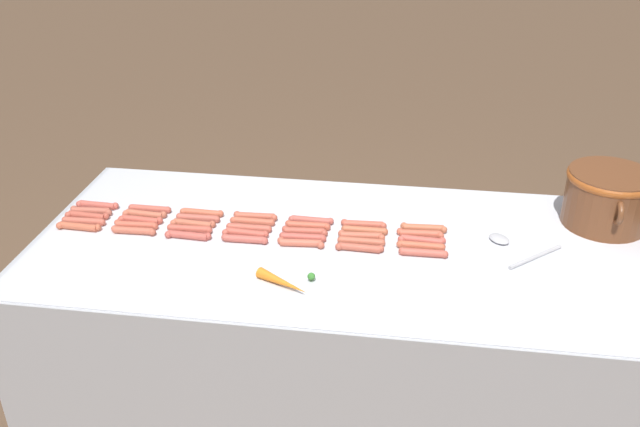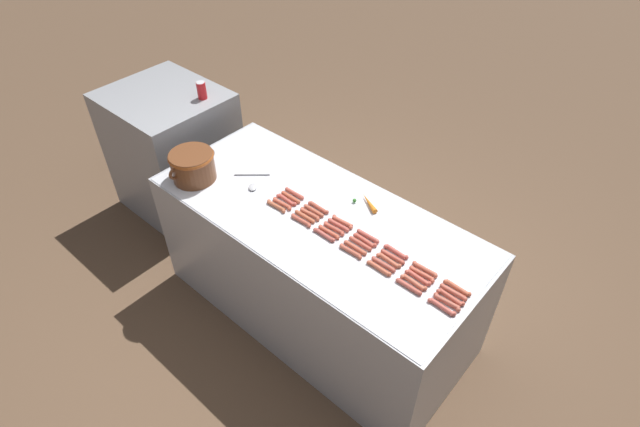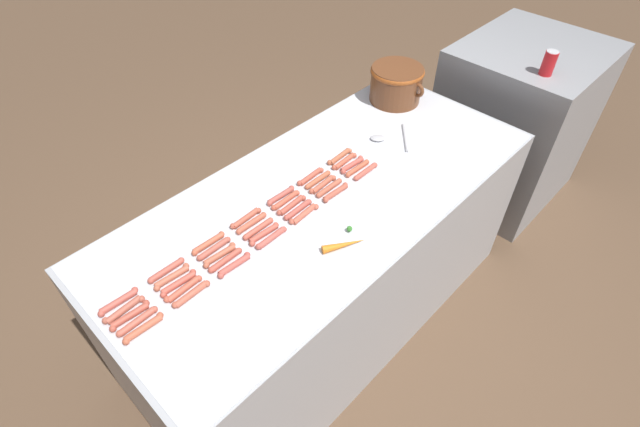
{
  "view_description": "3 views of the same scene",
  "coord_description": "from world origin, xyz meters",
  "px_view_note": "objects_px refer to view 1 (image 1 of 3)",
  "views": [
    {
      "loc": [
        1.82,
        0.15,
        1.97
      ],
      "look_at": [
        -0.03,
        -0.11,
        0.97
      ],
      "focal_mm": 38.54,
      "sensor_mm": 36.0,
      "label": 1
    },
    {
      "loc": [
        -1.6,
        -1.43,
        2.79
      ],
      "look_at": [
        -0.05,
        -0.07,
        0.96
      ],
      "focal_mm": 28.26,
      "sensor_mm": 36.0,
      "label": 2
    },
    {
      "loc": [
        1.01,
        -1.08,
        2.21
      ],
      "look_at": [
        0.1,
        -0.14,
        0.93
      ],
      "focal_mm": 26.48,
      "sensor_mm": 36.0,
      "label": 3
    }
  ],
  "objects_px": {
    "hot_dog_14": "(87,216)",
    "hot_dog_33": "(360,248)",
    "hot_dog_32": "(301,243)",
    "hot_dog_34": "(423,253)",
    "hot_dog_16": "(193,224)",
    "serving_spoon": "(511,245)",
    "hot_dog_10": "(252,221)",
    "hot_dog_21": "(84,221)",
    "hot_dog_15": "(140,220)",
    "hot_dog_8": "(145,214)",
    "hot_dog_17": "(249,228)",
    "hot_dog_26": "(361,242)",
    "hot_dog_29": "(133,231)",
    "hot_dog_4": "(311,220)",
    "hot_dog_5": "(364,224)",
    "hot_dog_7": "(91,211)",
    "hot_dog_27": "(421,246)",
    "hot_dog_24": "(245,233)",
    "hot_dog_23": "(190,229)",
    "hot_dog_0": "(97,205)",
    "hot_dog_30": "(188,235)",
    "hot_dog_20": "(422,240)",
    "carrot": "(284,282)",
    "hot_dog_22": "(136,225)",
    "bean_pot": "(608,195)",
    "hot_dog_31": "(245,239)",
    "hot_dog_19": "(361,236)",
    "hot_dog_18": "(305,231)",
    "hot_dog_6": "(424,228)",
    "hot_dog_9": "(198,218)",
    "hot_dog_12": "(365,230)",
    "hot_dog_11": "(308,225)",
    "hot_dog_25": "(303,237)",
    "hot_dog_3": "(255,216)",
    "hot_dog_1": "(150,209)",
    "hot_dog_2": "(202,213)",
    "hot_dog_28": "(79,227)",
    "hot_dog_13": "(420,234)"
  },
  "relations": [
    {
      "from": "hot_dog_4",
      "to": "hot_dog_18",
      "type": "relative_size",
      "value": 1.0
    },
    {
      "from": "bean_pot",
      "to": "carrot",
      "type": "relative_size",
      "value": 2.03
    },
    {
      "from": "hot_dog_8",
      "to": "hot_dog_17",
      "type": "xyz_separation_m",
      "value": [
        0.04,
        0.36,
        0.0
      ]
    },
    {
      "from": "hot_dog_9",
      "to": "carrot",
      "type": "relative_size",
      "value": 0.89
    },
    {
      "from": "hot_dog_10",
      "to": "hot_dog_21",
      "type": "xyz_separation_m",
      "value": [
        0.08,
        -0.54,
        0.0
      ]
    },
    {
      "from": "hot_dog_0",
      "to": "hot_dog_30",
      "type": "bearing_deg",
      "value": 67.24
    },
    {
      "from": "hot_dog_12",
      "to": "hot_dog_33",
      "type": "height_order",
      "value": "same"
    },
    {
      "from": "hot_dog_32",
      "to": "hot_dog_34",
      "type": "distance_m",
      "value": 0.37
    },
    {
      "from": "hot_dog_11",
      "to": "hot_dog_25",
      "type": "relative_size",
      "value": 1.0
    },
    {
      "from": "hot_dog_14",
      "to": "hot_dog_33",
      "type": "bearing_deg",
      "value": 85.27
    },
    {
      "from": "hot_dog_26",
      "to": "hot_dog_29",
      "type": "relative_size",
      "value": 1.0
    },
    {
      "from": "hot_dog_19",
      "to": "hot_dog_32",
      "type": "height_order",
      "value": "same"
    },
    {
      "from": "hot_dog_20",
      "to": "hot_dog_21",
      "type": "height_order",
      "value": "same"
    },
    {
      "from": "hot_dog_21",
      "to": "serving_spoon",
      "type": "distance_m",
      "value": 1.36
    },
    {
      "from": "hot_dog_8",
      "to": "hot_dog_33",
      "type": "distance_m",
      "value": 0.73
    },
    {
      "from": "hot_dog_15",
      "to": "hot_dog_28",
      "type": "distance_m",
      "value": 0.19
    },
    {
      "from": "hot_dog_6",
      "to": "hot_dog_18",
      "type": "xyz_separation_m",
      "value": [
        0.08,
        -0.37,
        0.0
      ]
    },
    {
      "from": "hot_dog_16",
      "to": "hot_dog_30",
      "type": "xyz_separation_m",
      "value": [
        0.08,
        0.01,
        0.0
      ]
    },
    {
      "from": "hot_dog_4",
      "to": "hot_dog_5",
      "type": "distance_m",
      "value": 0.17
    },
    {
      "from": "hot_dog_16",
      "to": "serving_spoon",
      "type": "xyz_separation_m",
      "value": [
        -0.02,
        1.0,
        -0.0
      ]
    },
    {
      "from": "hot_dog_31",
      "to": "hot_dog_14",
      "type": "bearing_deg",
      "value": -97.71
    },
    {
      "from": "hot_dog_31",
      "to": "hot_dog_33",
      "type": "xyz_separation_m",
      "value": [
        0.0,
        0.36,
        0.0
      ]
    },
    {
      "from": "hot_dog_16",
      "to": "hot_dog_4",
      "type": "bearing_deg",
      "value": 101.61
    },
    {
      "from": "hot_dog_17",
      "to": "hot_dog_27",
      "type": "xyz_separation_m",
      "value": [
        0.03,
        0.54,
        0.0
      ]
    },
    {
      "from": "hot_dog_0",
      "to": "hot_dog_24",
      "type": "distance_m",
      "value": 0.56
    },
    {
      "from": "hot_dog_13",
      "to": "hot_dog_18",
      "type": "relative_size",
      "value": 1.0
    },
    {
      "from": "hot_dog_2",
      "to": "hot_dog_15",
      "type": "height_order",
      "value": "same"
    },
    {
      "from": "hot_dog_8",
      "to": "hot_dog_23",
      "type": "bearing_deg",
      "value": 67.5
    },
    {
      "from": "hot_dog_6",
      "to": "hot_dog_15",
      "type": "relative_size",
      "value": 1.0
    },
    {
      "from": "hot_dog_20",
      "to": "carrot",
      "type": "distance_m",
      "value": 0.48
    },
    {
      "from": "hot_dog_14",
      "to": "hot_dog_17",
      "type": "distance_m",
      "value": 0.55
    },
    {
      "from": "hot_dog_7",
      "to": "hot_dog_10",
      "type": "relative_size",
      "value": 1.0
    },
    {
      "from": "hot_dog_34",
      "to": "hot_dog_16",
      "type": "bearing_deg",
      "value": -95.79
    },
    {
      "from": "hot_dog_8",
      "to": "hot_dog_33",
      "type": "bearing_deg",
      "value": 81.17
    },
    {
      "from": "hot_dog_1",
      "to": "hot_dog_20",
      "type": "height_order",
      "value": "same"
    },
    {
      "from": "hot_dog_2",
      "to": "hot_dog_11",
      "type": "distance_m",
      "value": 0.36
    },
    {
      "from": "hot_dog_28",
      "to": "hot_dog_12",
      "type": "bearing_deg",
      "value": 96.73
    },
    {
      "from": "hot_dog_7",
      "to": "hot_dog_27",
      "type": "bearing_deg",
      "value": 86.18
    },
    {
      "from": "hot_dog_3",
      "to": "hot_dog_30",
      "type": "xyz_separation_m",
      "value": [
        0.15,
        -0.18,
        0.0
      ]
    },
    {
      "from": "hot_dog_2",
      "to": "hot_dog_24",
      "type": "distance_m",
      "value": 0.21
    },
    {
      "from": "hot_dog_10",
      "to": "hot_dog_14",
      "type": "relative_size",
      "value": 1.0
    },
    {
      "from": "hot_dog_22",
      "to": "hot_dog_8",
      "type": "bearing_deg",
      "value": 179.01
    },
    {
      "from": "bean_pot",
      "to": "serving_spoon",
      "type": "relative_size",
      "value": 1.5
    },
    {
      "from": "hot_dog_15",
      "to": "hot_dog_34",
      "type": "relative_size",
      "value": 1.0
    },
    {
      "from": "hot_dog_11",
      "to": "serving_spoon",
      "type": "distance_m",
      "value": 0.64
    },
    {
      "from": "hot_dog_14",
      "to": "hot_dog_7",
      "type": "bearing_deg",
      "value": -177.61
    },
    {
      "from": "hot_dog_14",
      "to": "hot_dog_22",
      "type": "xyz_separation_m",
      "value": [
        0.03,
        0.18,
        0.0
      ]
    },
    {
      "from": "hot_dog_10",
      "to": "hot_dog_30",
      "type": "bearing_deg",
      "value": -56.74
    },
    {
      "from": "hot_dog_24",
      "to": "hot_dog_23",
      "type": "bearing_deg",
      "value": -91.19
    },
    {
      "from": "bean_pot",
      "to": "hot_dog_16",
      "type": "bearing_deg",
      "value": -80.84
    }
  ]
}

